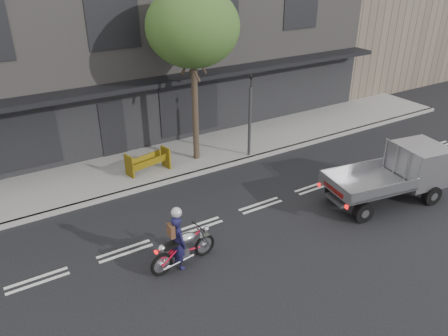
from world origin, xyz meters
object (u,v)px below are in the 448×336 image
(traffic_light_pole, at_px, (250,120))
(construction_barrier, at_px, (150,163))
(flatbed_ute, at_px, (410,168))
(street_tree, at_px, (193,28))
(motorcycle, at_px, (184,248))
(rider, at_px, (178,242))

(traffic_light_pole, xyz_separation_m, construction_barrier, (-4.16, 0.47, -1.06))
(flatbed_ute, bearing_deg, street_tree, 137.08)
(traffic_light_pole, relative_size, construction_barrier, 2.20)
(motorcycle, bearing_deg, traffic_light_pole, 35.10)
(flatbed_ute, height_order, construction_barrier, flatbed_ute)
(motorcycle, height_order, flatbed_ute, flatbed_ute)
(street_tree, bearing_deg, rider, -122.40)
(flatbed_ute, distance_m, construction_barrier, 9.22)
(rider, height_order, construction_barrier, rider)
(street_tree, relative_size, flatbed_ute, 1.52)
(traffic_light_pole, height_order, rider, traffic_light_pole)
(traffic_light_pole, distance_m, motorcycle, 7.27)
(traffic_light_pole, bearing_deg, rider, -139.48)
(street_tree, xyz_separation_m, motorcycle, (-3.40, -5.59, -4.73))
(flatbed_ute, relative_size, construction_barrier, 2.78)
(flatbed_ute, bearing_deg, motorcycle, -175.58)
(motorcycle, relative_size, flatbed_ute, 0.46)
(traffic_light_pole, xyz_separation_m, flatbed_ute, (2.88, -5.45, -0.54))
(rider, height_order, flatbed_ute, flatbed_ute)
(construction_barrier, bearing_deg, motorcycle, -103.38)
(street_tree, distance_m, motorcycle, 8.08)
(flatbed_ute, bearing_deg, traffic_light_pole, 127.18)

